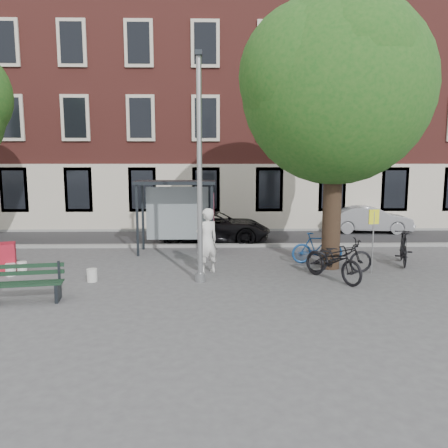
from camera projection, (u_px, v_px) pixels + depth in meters
name	position (u px, v px, depth m)	size (l,w,h in m)	color
ground	(200.00, 282.00, 12.06)	(90.00, 90.00, 0.00)	#4C4C4F
road	(206.00, 238.00, 18.99)	(40.00, 4.00, 0.01)	#28282B
curb_near	(204.00, 245.00, 17.00)	(40.00, 0.25, 0.12)	gray
curb_far	(206.00, 230.00, 20.96)	(40.00, 0.25, 0.12)	gray
building_row	(207.00, 94.00, 23.95)	(30.00, 8.00, 14.00)	brown
lamppost	(200.00, 181.00, 11.67)	(0.28, 0.35, 6.11)	#9EA0A3
tree_right	(338.00, 81.00, 12.73)	(5.76, 5.60, 8.20)	black
bus_shelter	(187.00, 200.00, 15.85)	(2.85, 1.45, 2.62)	#1E2328
painter	(207.00, 241.00, 12.92)	(0.71, 0.46, 1.94)	white
bench	(26.00, 285.00, 10.30)	(1.74, 0.81, 0.86)	#1E2328
bike_a	(339.00, 256.00, 13.00)	(0.68, 1.96, 1.03)	black
bike_b	(317.00, 248.00, 14.25)	(0.48, 1.69, 1.01)	navy
bike_c	(333.00, 261.00, 12.13)	(0.73, 2.11, 1.11)	black
bike_d	(404.00, 247.00, 14.07)	(0.52, 1.83, 1.10)	black
car_dark	(214.00, 226.00, 18.07)	(2.13, 4.63, 1.29)	black
car_silver	(369.00, 219.00, 20.46)	(1.33, 3.81, 1.26)	#929399
bucket_a	(92.00, 275.00, 12.06)	(0.28, 0.28, 0.36)	silver
bucket_b	(22.00, 268.00, 12.92)	(0.28, 0.28, 0.36)	white
bucket_c	(11.00, 270.00, 12.68)	(0.28, 0.28, 0.36)	silver
notice_sign	(373.00, 227.00, 12.81)	(0.33, 0.10, 1.91)	#9EA0A3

